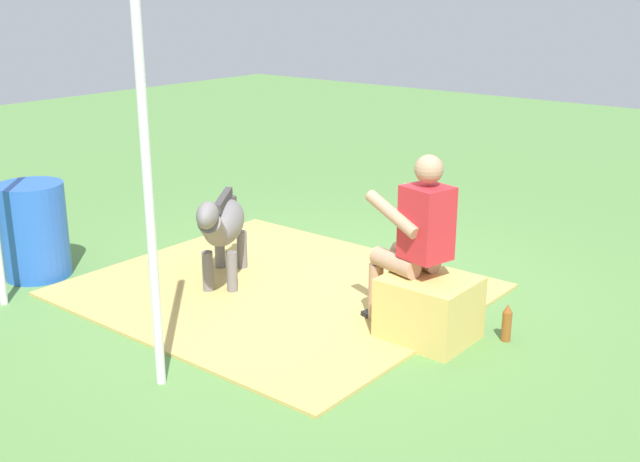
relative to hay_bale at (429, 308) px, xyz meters
name	(u,v)px	position (x,y,z in m)	size (l,w,h in m)	color
ground_plane	(320,291)	(1.17, -0.21, -0.23)	(24.00, 24.00, 0.00)	#568442
hay_patch	(276,290)	(1.46, 0.01, -0.22)	(3.05, 2.70, 0.02)	tan
hay_bale	(429,308)	(0.00, 0.00, 0.00)	(0.61, 0.55, 0.46)	tan
person_seated	(415,236)	(0.16, -0.03, 0.51)	(0.71, 0.52, 1.34)	tan
pony_standing	(222,225)	(1.90, 0.19, 0.30)	(0.93, 1.16, 0.89)	slate
soda_bottle	(507,323)	(-0.46, -0.32, -0.10)	(0.07, 0.07, 0.28)	brown
water_barrel	(34,230)	(3.32, 1.05, 0.18)	(0.56, 0.56, 0.83)	blue
tent_pole_left	(149,204)	(0.98, 1.64, 0.96)	(0.06, 0.06, 2.38)	silver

